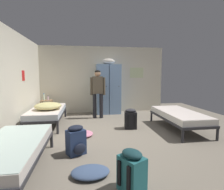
{
  "coord_description": "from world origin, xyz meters",
  "views": [
    {
      "loc": [
        -0.7,
        -4.29,
        1.48
      ],
      "look_at": [
        0.0,
        0.27,
        0.95
      ],
      "focal_mm": 28.67,
      "sensor_mm": 36.0,
      "label": 1
    }
  ],
  "objects_px": {
    "bed_left_rear": "(47,112)",
    "clothes_pile_denim": "(90,172)",
    "locker_bank": "(108,88)",
    "bedding_heap": "(48,106)",
    "lotion_bottle": "(48,98)",
    "backpack_navy": "(76,141)",
    "person_traveler": "(98,89)",
    "bed_left_front": "(10,149)",
    "water_bottle": "(44,97)",
    "clothes_pile_pink": "(84,134)",
    "backpack_black": "(131,119)",
    "shelf_unit": "(47,106)",
    "backpack_teal": "(132,172)",
    "bed_right": "(179,115)"
  },
  "relations": [
    {
      "from": "bed_left_rear",
      "to": "clothes_pile_denim",
      "type": "relative_size",
      "value": 3.33
    },
    {
      "from": "locker_bank",
      "to": "bedding_heap",
      "type": "distance_m",
      "value": 2.44
    },
    {
      "from": "lotion_bottle",
      "to": "backpack_navy",
      "type": "relative_size",
      "value": 0.31
    },
    {
      "from": "locker_bank",
      "to": "person_traveler",
      "type": "distance_m",
      "value": 0.82
    },
    {
      "from": "bedding_heap",
      "to": "lotion_bottle",
      "type": "bearing_deg",
      "value": 100.74
    },
    {
      "from": "bed_left_rear",
      "to": "bed_left_front",
      "type": "distance_m",
      "value": 2.68
    },
    {
      "from": "person_traveler",
      "to": "clothes_pile_denim",
      "type": "bearing_deg",
      "value": -96.13
    },
    {
      "from": "water_bottle",
      "to": "backpack_navy",
      "type": "xyz_separation_m",
      "value": [
        1.26,
        -3.35,
        -0.42
      ]
    },
    {
      "from": "backpack_navy",
      "to": "clothes_pile_denim",
      "type": "relative_size",
      "value": 0.97
    },
    {
      "from": "bed_left_front",
      "to": "clothes_pile_denim",
      "type": "distance_m",
      "value": 1.24
    },
    {
      "from": "bed_left_rear",
      "to": "clothes_pile_pink",
      "type": "bearing_deg",
      "value": -47.29
    },
    {
      "from": "backpack_black",
      "to": "shelf_unit",
      "type": "bearing_deg",
      "value": 143.62
    },
    {
      "from": "shelf_unit",
      "to": "clothes_pile_denim",
      "type": "xyz_separation_m",
      "value": [
        1.42,
        -4.09,
        -0.29
      ]
    },
    {
      "from": "lotion_bottle",
      "to": "person_traveler",
      "type": "bearing_deg",
      "value": -17.6
    },
    {
      "from": "locker_bank",
      "to": "clothes_pile_denim",
      "type": "height_order",
      "value": "locker_bank"
    },
    {
      "from": "bed_left_front",
      "to": "clothes_pile_pink",
      "type": "height_order",
      "value": "bed_left_front"
    },
    {
      "from": "person_traveler",
      "to": "shelf_unit",
      "type": "bearing_deg",
      "value": 161.89
    },
    {
      "from": "bedding_heap",
      "to": "backpack_black",
      "type": "xyz_separation_m",
      "value": [
        2.27,
        -0.56,
        -0.33
      ]
    },
    {
      "from": "locker_bank",
      "to": "bedding_heap",
      "type": "xyz_separation_m",
      "value": [
        -1.92,
        -1.45,
        -0.38
      ]
    },
    {
      "from": "locker_bank",
      "to": "backpack_teal",
      "type": "xyz_separation_m",
      "value": [
        -0.31,
        -4.62,
        -0.71
      ]
    },
    {
      "from": "shelf_unit",
      "to": "clothes_pile_pink",
      "type": "relative_size",
      "value": 1.11
    },
    {
      "from": "water_bottle",
      "to": "backpack_navy",
      "type": "distance_m",
      "value": 3.6
    },
    {
      "from": "bed_right",
      "to": "water_bottle",
      "type": "relative_size",
      "value": 7.67
    },
    {
      "from": "clothes_pile_pink",
      "to": "clothes_pile_denim",
      "type": "distance_m",
      "value": 1.77
    },
    {
      "from": "bed_left_front",
      "to": "clothes_pile_denim",
      "type": "relative_size",
      "value": 3.33
    },
    {
      "from": "bed_left_rear",
      "to": "clothes_pile_pink",
      "type": "xyz_separation_m",
      "value": [
        1.06,
        -1.15,
        -0.33
      ]
    },
    {
      "from": "bed_left_front",
      "to": "backpack_navy",
      "type": "distance_m",
      "value": 1.07
    },
    {
      "from": "bed_left_front",
      "to": "bedding_heap",
      "type": "height_order",
      "value": "bedding_heap"
    },
    {
      "from": "person_traveler",
      "to": "lotion_bottle",
      "type": "distance_m",
      "value": 1.84
    },
    {
      "from": "bed_right",
      "to": "backpack_navy",
      "type": "xyz_separation_m",
      "value": [
        -2.68,
        -1.14,
        -0.12
      ]
    },
    {
      "from": "bed_left_front",
      "to": "backpack_teal",
      "type": "bearing_deg",
      "value": -21.67
    },
    {
      "from": "bedding_heap",
      "to": "water_bottle",
      "type": "distance_m",
      "value": 1.43
    },
    {
      "from": "backpack_teal",
      "to": "backpack_navy",
      "type": "xyz_separation_m",
      "value": [
        -0.75,
        1.19,
        0.0
      ]
    },
    {
      "from": "shelf_unit",
      "to": "person_traveler",
      "type": "height_order",
      "value": "person_traveler"
    },
    {
      "from": "lotion_bottle",
      "to": "clothes_pile_denim",
      "type": "height_order",
      "value": "lotion_bottle"
    },
    {
      "from": "shelf_unit",
      "to": "lotion_bottle",
      "type": "distance_m",
      "value": 0.31
    },
    {
      "from": "backpack_teal",
      "to": "backpack_black",
      "type": "height_order",
      "value": "same"
    },
    {
      "from": "bed_right",
      "to": "bedding_heap",
      "type": "bearing_deg",
      "value": 166.68
    },
    {
      "from": "bed_right",
      "to": "clothes_pile_denim",
      "type": "relative_size",
      "value": 3.33
    },
    {
      "from": "water_bottle",
      "to": "backpack_black",
      "type": "xyz_separation_m",
      "value": [
        2.67,
        -1.93,
        -0.42
      ]
    },
    {
      "from": "bed_left_rear",
      "to": "bed_left_front",
      "type": "relative_size",
      "value": 1.0
    },
    {
      "from": "person_traveler",
      "to": "water_bottle",
      "type": "bearing_deg",
      "value": 162.06
    },
    {
      "from": "backpack_teal",
      "to": "backpack_black",
      "type": "bearing_deg",
      "value": 75.86
    },
    {
      "from": "person_traveler",
      "to": "lotion_bottle",
      "type": "height_order",
      "value": "person_traveler"
    },
    {
      "from": "backpack_teal",
      "to": "shelf_unit",
      "type": "bearing_deg",
      "value": 113.19
    },
    {
      "from": "bed_left_rear",
      "to": "backpack_black",
      "type": "height_order",
      "value": "backpack_black"
    },
    {
      "from": "lotion_bottle",
      "to": "shelf_unit",
      "type": "bearing_deg",
      "value": 150.26
    },
    {
      "from": "bed_left_front",
      "to": "lotion_bottle",
      "type": "bearing_deg",
      "value": 92.71
    },
    {
      "from": "locker_bank",
      "to": "clothes_pile_pink",
      "type": "height_order",
      "value": "locker_bank"
    },
    {
      "from": "locker_bank",
      "to": "water_bottle",
      "type": "bearing_deg",
      "value": -177.99
    }
  ]
}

